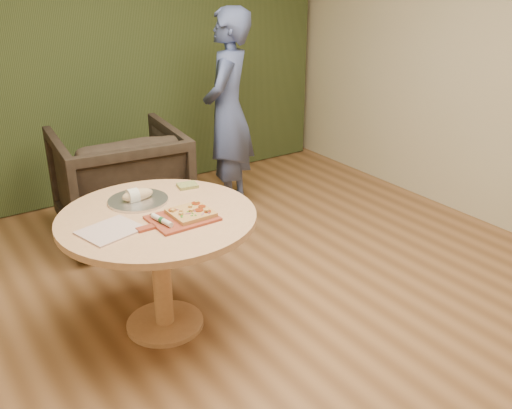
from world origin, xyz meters
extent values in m
cube|color=#8E5F38|center=(0.00, 0.00, -0.01)|extent=(5.00, 6.00, 0.02)
cube|color=beige|center=(0.00, 3.01, 1.40)|extent=(5.00, 0.02, 2.80)
cube|color=#283417|center=(0.00, 2.90, 1.40)|extent=(4.80, 0.14, 2.78)
cylinder|color=tan|center=(-0.44, 0.61, 0.01)|extent=(0.47, 0.47, 0.03)
cylinder|color=tan|center=(-0.44, 0.61, 0.35)|extent=(0.11, 0.11, 0.68)
cylinder|color=tan|center=(-0.44, 0.61, 0.73)|extent=(1.13, 1.13, 0.04)
cube|color=#963B26|center=(-0.35, 0.47, 0.76)|extent=(0.36, 0.29, 0.01)
cube|color=#963B26|center=(-0.57, 0.47, 0.76)|extent=(0.10, 0.05, 0.01)
cube|color=tan|center=(-0.30, 0.48, 0.78)|extent=(0.22, 0.22, 0.02)
cylinder|color=maroon|center=(-0.25, 0.46, 0.79)|extent=(0.05, 0.05, 0.00)
cylinder|color=maroon|center=(-0.21, 0.49, 0.79)|extent=(0.04, 0.04, 0.00)
cylinder|color=maroon|center=(-0.22, 0.55, 0.79)|extent=(0.05, 0.05, 0.00)
cylinder|color=maroon|center=(-0.38, 0.54, 0.79)|extent=(0.05, 0.05, 0.00)
cylinder|color=maroon|center=(-0.22, 0.41, 0.79)|extent=(0.04, 0.04, 0.00)
cube|color=tan|center=(-0.23, 0.42, 0.79)|extent=(0.03, 0.03, 0.01)
cube|color=tan|center=(-0.22, 0.55, 0.79)|extent=(0.02, 0.02, 0.01)
cube|color=tan|center=(-0.27, 0.54, 0.79)|extent=(0.02, 0.02, 0.01)
cube|color=tan|center=(-0.36, 0.46, 0.79)|extent=(0.03, 0.03, 0.01)
cube|color=tan|center=(-0.30, 0.47, 0.79)|extent=(0.03, 0.03, 0.01)
cube|color=tan|center=(-0.35, 0.49, 0.79)|extent=(0.02, 0.02, 0.01)
cube|color=tan|center=(-0.38, 0.53, 0.79)|extent=(0.03, 0.03, 0.01)
cube|color=tan|center=(-0.27, 0.52, 0.79)|extent=(0.03, 0.03, 0.01)
cube|color=#2A731A|center=(-0.30, 0.41, 0.79)|extent=(0.01, 0.01, 0.00)
cube|color=#2A731A|center=(-0.24, 0.48, 0.79)|extent=(0.01, 0.01, 0.00)
cube|color=#2A731A|center=(-0.32, 0.42, 0.79)|extent=(0.01, 0.01, 0.00)
cube|color=#2A731A|center=(-0.24, 0.55, 0.79)|extent=(0.01, 0.01, 0.00)
cube|color=#2A731A|center=(-0.31, 0.47, 0.79)|extent=(0.01, 0.01, 0.00)
cube|color=#2A731A|center=(-0.30, 0.44, 0.79)|extent=(0.01, 0.01, 0.00)
cube|color=#2A731A|center=(-0.38, 0.43, 0.79)|extent=(0.01, 0.01, 0.00)
cube|color=#2A731A|center=(-0.37, 0.44, 0.79)|extent=(0.01, 0.01, 0.00)
cube|color=#965274|center=(-0.26, 0.40, 0.79)|extent=(0.03, 0.02, 0.00)
cube|color=#965274|center=(-0.23, 0.40, 0.79)|extent=(0.01, 0.03, 0.00)
cube|color=#965274|center=(-0.33, 0.45, 0.79)|extent=(0.03, 0.02, 0.00)
cube|color=#965274|center=(-0.36, 0.54, 0.79)|extent=(0.03, 0.02, 0.00)
cube|color=#965274|center=(-0.28, 0.46, 0.79)|extent=(0.01, 0.03, 0.00)
cylinder|color=beige|center=(-0.48, 0.47, 0.78)|extent=(0.06, 0.17, 0.03)
cylinder|color=#194C26|center=(-0.48, 0.47, 0.78)|extent=(0.04, 0.03, 0.03)
cube|color=silver|center=(-0.49, 0.56, 0.78)|extent=(0.02, 0.04, 0.00)
cube|color=white|center=(-0.74, 0.55, 0.76)|extent=(0.35, 0.32, 0.01)
cylinder|color=silver|center=(-0.45, 0.85, 0.75)|extent=(0.35, 0.35, 0.01)
cylinder|color=silver|center=(-0.45, 0.85, 0.76)|extent=(0.36, 0.36, 0.02)
ellipsoid|color=tan|center=(-0.45, 0.85, 0.79)|extent=(0.19, 0.08, 0.07)
cylinder|color=beige|center=(-0.48, 0.85, 0.79)|extent=(0.06, 0.09, 0.09)
cube|color=olive|center=(-0.10, 0.89, 0.76)|extent=(0.14, 0.12, 0.02)
imported|color=black|center=(-0.14, 1.99, 0.48)|extent=(1.03, 0.98, 0.97)
imported|color=#445286|center=(0.86, 1.96, 0.87)|extent=(0.75, 0.74, 1.73)
camera|label=1|loc=(-1.62, -2.13, 2.09)|focal=40.00mm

